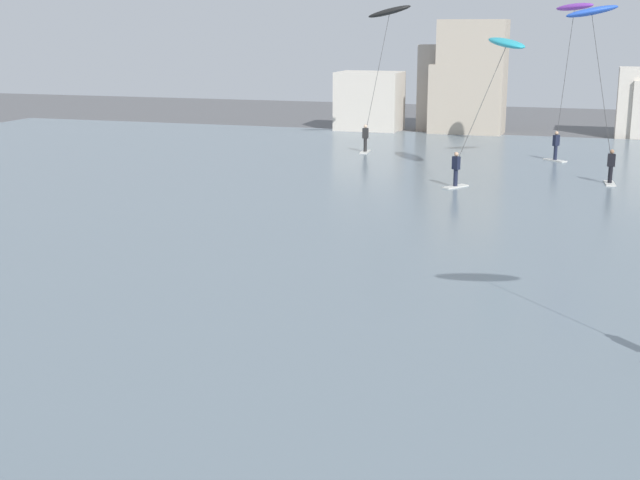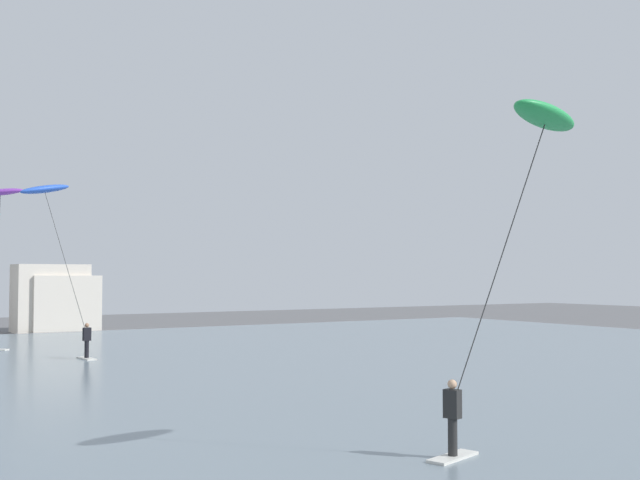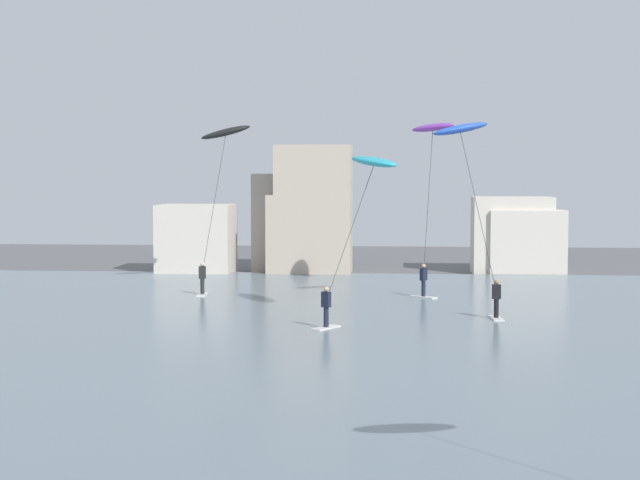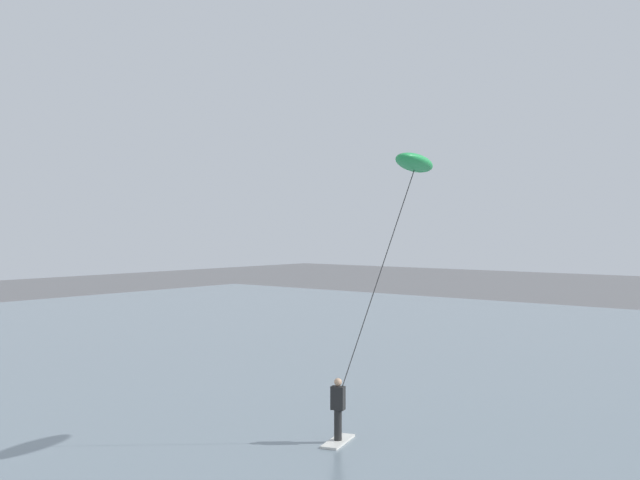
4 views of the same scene
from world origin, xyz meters
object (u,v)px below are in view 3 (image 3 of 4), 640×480
(kitesurfer_purple, at_px, (432,146))
(kitesurfer_cyan, at_px, (370,173))
(kitesurfer_blue, at_px, (465,152))
(kitesurfer_black, at_px, (222,153))

(kitesurfer_purple, bearing_deg, kitesurfer_cyan, -106.92)
(kitesurfer_cyan, xyz_separation_m, kitesurfer_blue, (4.05, 3.03, 0.91))
(kitesurfer_purple, bearing_deg, kitesurfer_black, 179.00)
(kitesurfer_cyan, height_order, kitesurfer_purple, kitesurfer_purple)
(kitesurfer_cyan, distance_m, kitesurfer_blue, 5.14)
(kitesurfer_blue, bearing_deg, kitesurfer_black, 151.89)
(kitesurfer_cyan, height_order, kitesurfer_blue, kitesurfer_blue)
(kitesurfer_black, bearing_deg, kitesurfer_cyan, -50.20)
(kitesurfer_blue, xyz_separation_m, kitesurfer_purple, (-1.26, 6.14, 0.47))
(kitesurfer_cyan, height_order, kitesurfer_black, kitesurfer_black)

